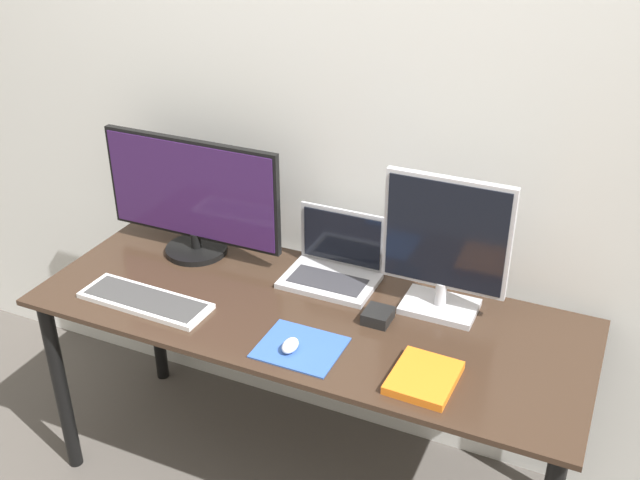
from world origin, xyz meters
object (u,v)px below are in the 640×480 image
(laptop, at_px, (335,263))
(keyboard, at_px, (145,301))
(monitor_left, at_px, (192,197))
(monitor_right, at_px, (445,246))
(book, at_px, (424,378))
(mouse, at_px, (290,345))
(power_brick, at_px, (378,316))

(laptop, height_order, keyboard, laptop)
(monitor_left, relative_size, monitor_right, 1.49)
(monitor_right, relative_size, keyboard, 1.02)
(book, bearing_deg, mouse, -175.46)
(monitor_right, height_order, power_brick, monitor_right)
(keyboard, height_order, book, book)
(laptop, xyz_separation_m, book, (0.44, -0.40, -0.04))
(mouse, height_order, power_brick, mouse)
(keyboard, relative_size, power_brick, 4.93)
(monitor_right, bearing_deg, power_brick, -137.28)
(mouse, bearing_deg, monitor_left, 145.26)
(monitor_left, bearing_deg, power_brick, -10.89)
(mouse, bearing_deg, monitor_right, 50.00)
(monitor_right, height_order, laptop, monitor_right)
(mouse, relative_size, power_brick, 0.78)
(power_brick, bearing_deg, monitor_left, 169.11)
(laptop, bearing_deg, monitor_left, -175.37)
(laptop, xyz_separation_m, mouse, (0.05, -0.43, -0.03))
(laptop, distance_m, power_brick, 0.29)
(monitor_left, bearing_deg, monitor_right, -0.00)
(monitor_left, distance_m, laptop, 0.54)
(monitor_right, bearing_deg, laptop, 173.67)
(book, bearing_deg, laptop, 137.40)
(monitor_right, distance_m, power_brick, 0.29)
(keyboard, distance_m, book, 0.92)
(laptop, bearing_deg, keyboard, -140.90)
(monitor_right, bearing_deg, book, -80.48)
(keyboard, bearing_deg, book, -0.56)
(monitor_left, height_order, laptop, monitor_left)
(monitor_left, distance_m, monitor_right, 0.89)
(monitor_left, xyz_separation_m, mouse, (0.56, -0.39, -0.19))
(monitor_left, relative_size, power_brick, 7.47)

